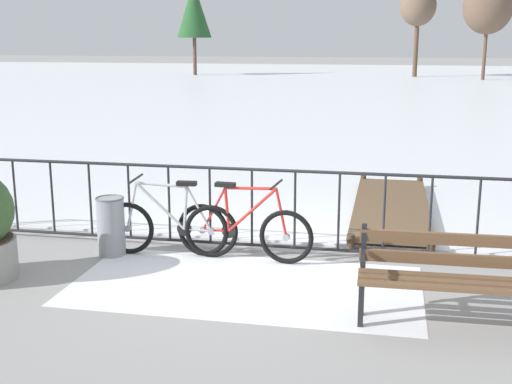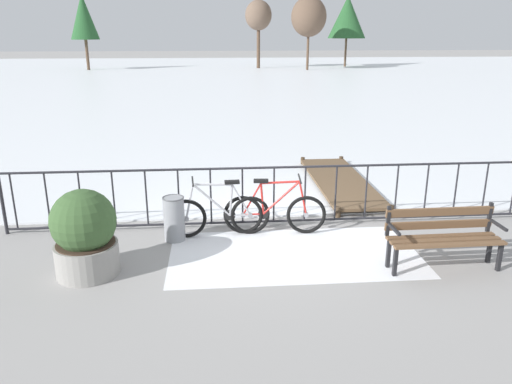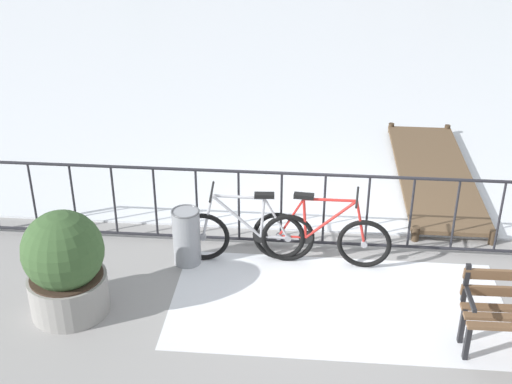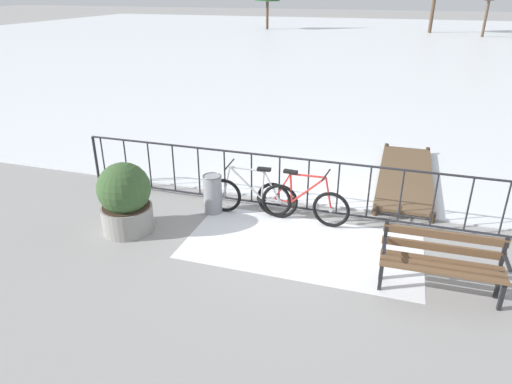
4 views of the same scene
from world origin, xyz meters
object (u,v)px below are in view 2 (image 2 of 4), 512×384
at_px(park_bench, 443,233).
at_px(trash_bin, 174,218).
at_px(bicycle_near_railing, 219,215).
at_px(bicycle_second, 275,213).
at_px(planter_with_shrub, 85,234).

xyz_separation_m(park_bench, trash_bin, (-3.88, 1.28, -0.14)).
bearing_deg(bicycle_near_railing, bicycle_second, 1.37).
relative_size(planter_with_shrub, trash_bin, 1.68).
bearing_deg(bicycle_second, park_bench, -32.24).
bearing_deg(park_bench, bicycle_near_railing, 156.30).
bearing_deg(trash_bin, planter_with_shrub, -135.75).
distance_m(bicycle_near_railing, planter_with_shrub, 2.21).
height_order(bicycle_second, park_bench, bicycle_second).
distance_m(bicycle_near_railing, bicycle_second, 0.93).
relative_size(bicycle_near_railing, park_bench, 1.06).
xyz_separation_m(bicycle_near_railing, bicycle_second, (0.93, 0.02, 0.00)).
distance_m(park_bench, trash_bin, 4.09).
distance_m(bicycle_second, planter_with_shrub, 3.04).
bearing_deg(trash_bin, park_bench, -18.25).
bearing_deg(park_bench, planter_with_shrub, 177.89).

